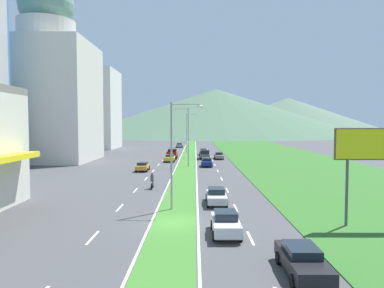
{
  "coord_description": "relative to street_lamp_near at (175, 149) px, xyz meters",
  "views": [
    {
      "loc": [
        1.53,
        -25.99,
        7.32
      ],
      "look_at": [
        0.93,
        42.56,
        3.56
      ],
      "focal_mm": 33.45,
      "sensor_mm": 36.0,
      "label": 1
    }
  ],
  "objects": [
    {
      "name": "pickup_truck_0",
      "position": [
        3.74,
        45.29,
        -4.29
      ],
      "size": [
        2.18,
        5.4,
        2.0
      ],
      "rotation": [
        0.0,
        0.0,
        -1.57
      ],
      "color": "#515459",
      "rests_on": "ground_plane"
    },
    {
      "name": "lane_dash_left_5",
      "position": [
        -4.92,
        17.45,
        -5.27
      ],
      "size": [
        0.16,
        2.8,
        0.01
      ],
      "primitive_type": "cube",
      "color": "silver",
      "rests_on": "ground_plane"
    },
    {
      "name": "lane_dash_left_4",
      "position": [
        -4.92,
        9.1,
        -5.27
      ],
      "size": [
        0.16,
        2.8,
        0.01
      ],
      "primitive_type": "cube",
      "color": "silver",
      "rests_on": "ground_plane"
    },
    {
      "name": "grass_median",
      "position": [
        0.18,
        55.72,
        -5.24
      ],
      "size": [
        3.2,
        240.0,
        0.06
      ],
      "primitive_type": "cube",
      "color": "#387028",
      "rests_on": "ground_plane"
    },
    {
      "name": "lane_dash_right_4",
      "position": [
        5.28,
        9.1,
        -5.27
      ],
      "size": [
        0.16,
        2.8,
        0.01
      ],
      "primitive_type": "cube",
      "color": "silver",
      "rests_on": "ground_plane"
    },
    {
      "name": "car_0",
      "position": [
        -6.55,
        25.62,
        -4.55
      ],
      "size": [
        1.89,
        4.28,
        1.38
      ],
      "rotation": [
        0.0,
        0.0,
        1.57
      ],
      "color": "#C6842D",
      "rests_on": "ground_plane"
    },
    {
      "name": "lane_dash_right_9",
      "position": [
        5.28,
        50.82,
        -5.27
      ],
      "size": [
        0.16,
        2.8,
        0.01
      ],
      "primitive_type": "cube",
      "color": "silver",
      "rests_on": "ground_plane"
    },
    {
      "name": "lane_dash_left_9",
      "position": [
        -4.92,
        50.82,
        -5.27
      ],
      "size": [
        0.16,
        2.8,
        0.01
      ],
      "primitive_type": "cube",
      "color": "silver",
      "rests_on": "ground_plane"
    },
    {
      "name": "lane_dash_left_3",
      "position": [
        -4.92,
        0.76,
        -5.27
      ],
      "size": [
        0.16,
        2.8,
        0.01
      ],
      "primitive_type": "cube",
      "color": "silver",
      "rests_on": "ground_plane"
    },
    {
      "name": "car_3",
      "position": [
        6.76,
        45.25,
        -4.53
      ],
      "size": [
        1.87,
        4.7,
        1.45
      ],
      "rotation": [
        0.0,
        0.0,
        -1.57
      ],
      "color": "slate",
      "rests_on": "ground_plane"
    },
    {
      "name": "lane_dash_left_8",
      "position": [
        -4.92,
        42.48,
        -5.27
      ],
      "size": [
        0.16,
        2.8,
        0.01
      ],
      "primitive_type": "cube",
      "color": "silver",
      "rests_on": "ground_plane"
    },
    {
      "name": "pickup_truck_1",
      "position": [
        -3.21,
        46.07,
        -4.29
      ],
      "size": [
        2.18,
        5.4,
        2.0
      ],
      "rotation": [
        0.0,
        0.0,
        1.57
      ],
      "color": "maroon",
      "rests_on": "ground_plane"
    },
    {
      "name": "car_4",
      "position": [
        -3.23,
        39.69,
        -4.53
      ],
      "size": [
        1.93,
        4.64,
        1.43
      ],
      "rotation": [
        0.0,
        0.0,
        1.57
      ],
      "color": "yellow",
      "rests_on": "ground_plane"
    },
    {
      "name": "lane_dash_left_7",
      "position": [
        -4.92,
        34.13,
        -5.27
      ],
      "size": [
        0.16,
        2.8,
        0.01
      ],
      "primitive_type": "cube",
      "color": "silver",
      "rests_on": "ground_plane"
    },
    {
      "name": "car_2",
      "position": [
        3.75,
        -6.9,
        -4.49
      ],
      "size": [
        1.88,
        4.06,
        1.55
      ],
      "rotation": [
        0.0,
        0.0,
        -1.57
      ],
      "color": "silver",
      "rests_on": "ground_plane"
    },
    {
      "name": "lane_dash_right_10",
      "position": [
        5.28,
        59.17,
        -5.27
      ],
      "size": [
        0.16,
        2.8,
        0.01
      ],
      "primitive_type": "cube",
      "color": "silver",
      "rests_on": "ground_plane"
    },
    {
      "name": "lane_dash_left_12",
      "position": [
        -4.92,
        75.86,
        -5.27
      ],
      "size": [
        0.16,
        2.8,
        0.01
      ],
      "primitive_type": "cube",
      "color": "silver",
      "rests_on": "ground_plane"
    },
    {
      "name": "street_lamp_mid",
      "position": [
        0.23,
        31.1,
        0.51
      ],
      "size": [
        2.94,
        0.43,
        10.13
      ],
      "color": "#99999E",
      "rests_on": "ground_plane"
    },
    {
      "name": "hill_far_left",
      "position": [
        -110.06,
        281.25,
        5.4
      ],
      "size": [
        186.34,
        186.34,
        21.35
      ],
      "primitive_type": "cone",
      "color": "#47664C",
      "rests_on": "ground_plane"
    },
    {
      "name": "lane_dash_right_8",
      "position": [
        5.28,
        42.48,
        -5.27
      ],
      "size": [
        0.16,
        2.8,
        0.01
      ],
      "primitive_type": "cube",
      "color": "silver",
      "rests_on": "ground_plane"
    },
    {
      "name": "lane_dash_right_12",
      "position": [
        5.28,
        75.86,
        -5.27
      ],
      "size": [
        0.16,
        2.8,
        0.01
      ],
      "primitive_type": "cube",
      "color": "silver",
      "rests_on": "ground_plane"
    },
    {
      "name": "midrise_colored",
      "position": [
        -30.26,
        79.31,
        6.65
      ],
      "size": [
        15.79,
        15.79,
        23.84
      ],
      "primitive_type": "cube",
      "color": "silver",
      "rests_on": "ground_plane"
    },
    {
      "name": "lane_dash_right_6",
      "position": [
        5.28,
        25.79,
        -5.27
      ],
      "size": [
        0.16,
        2.8,
        0.01
      ],
      "primitive_type": "cube",
      "color": "silver",
      "rests_on": "ground_plane"
    },
    {
      "name": "lane_dash_left_6",
      "position": [
        -4.92,
        25.79,
        -5.27
      ],
      "size": [
        0.16,
        2.8,
        0.01
      ],
      "primitive_type": "cube",
      "color": "silver",
      "rests_on": "ground_plane"
    },
    {
      "name": "lane_dash_left_11",
      "position": [
        -4.92,
        67.51,
        -5.27
      ],
      "size": [
        0.16,
        2.8,
        0.01
      ],
      "primitive_type": "cube",
      "color": "silver",
      "rests_on": "ground_plane"
    },
    {
      "name": "motorcycle_rider",
      "position": [
        -3.18,
        10.12,
        -4.53
      ],
      "size": [
        0.36,
        2.0,
        1.8
      ],
      "rotation": [
        0.0,
        0.0,
        1.57
      ],
      "color": "black",
      "rests_on": "ground_plane"
    },
    {
      "name": "lane_dash_left_10",
      "position": [
        -4.92,
        59.17,
        -5.27
      ],
      "size": [
        0.16,
        2.8,
        0.01
      ],
      "primitive_type": "cube",
      "color": "silver",
      "rests_on": "ground_plane"
    },
    {
      "name": "edge_line_median_right",
      "position": [
        1.93,
        55.72,
        -5.27
      ],
      "size": [
        0.16,
        240.0,
        0.01
      ],
      "primitive_type": "cube",
      "color": "silver",
      "rests_on": "ground_plane"
    },
    {
      "name": "street_lamp_far",
      "position": [
        -0.18,
        62.25,
        0.5
      ],
      "size": [
        3.19,
        0.48,
        10.07
      ],
      "color": "#99999E",
      "rests_on": "ground_plane"
    },
    {
      "name": "lane_dash_right_2",
      "position": [
        5.28,
        -7.59,
        -5.27
      ],
      "size": [
        0.16,
        2.8,
        0.01
      ],
      "primitive_type": "cube",
      "color": "silver",
      "rests_on": "ground_plane"
    },
    {
      "name": "car_8",
      "position": [
        3.67,
        2.38,
        -4.53
      ],
      "size": [
        1.88,
        4.49,
        1.45
      ],
      "rotation": [
        0.0,
        0.0,
        -1.57
      ],
      "color": "#B2B2B7",
      "rests_on": "ground_plane"
    },
    {
      "name": "car_5",
      "position": [
        3.75,
        31.71,
        -4.51
      ],
      "size": [
        1.92,
        4.19,
        1.5
      ],
      "rotation": [
        0.0,
        0.0,
        -1.57
      ],
      "color": "navy",
      "rests_on": "ground_plane"
    },
    {
      "name": "hill_far_right",
      "position": [
        75.68,
        255.53,
        8.96
      ],
      "size": [
        156.03,
        156.03,
        28.46
      ],
      "primitive_type": "cone",
      "color": "#516B56",
      "rests_on": "ground_plane"
    },
    {
      "name": "street_lamp_near",
      "position": [
        0.0,
        0.0,
        0.0
      ],
      "size": [
        2.8,
        0.44,
        9.18
      ],
      "color": "#99999E",
      "rests_on": "ground_plane"
    },
    {
      "name": "domed_building",
      "position": [
        -27.79,
        41.48,
        9.83
      ],
      "size": [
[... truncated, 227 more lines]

